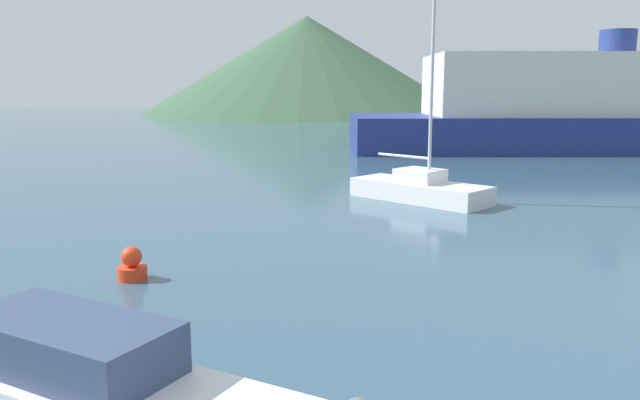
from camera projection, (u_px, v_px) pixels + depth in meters
The scene contains 5 objects.
sailboat_middle at pixel (420, 188), 22.88m from camera, with size 5.40×4.36×8.62m.
ferry_distant at pixel (612, 108), 42.02m from camera, with size 36.17×16.77×7.92m.
buoy_marker at pixel (132, 266), 13.38m from camera, with size 0.63×0.63×0.72m.
hill_west at pixel (307, 65), 102.67m from camera, with size 54.07×54.07×15.86m.
hill_central at pixel (565, 88), 101.98m from camera, with size 45.68×45.68×8.47m.
Camera 1 is at (3.13, -1.57, 4.03)m, focal length 35.00 mm.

